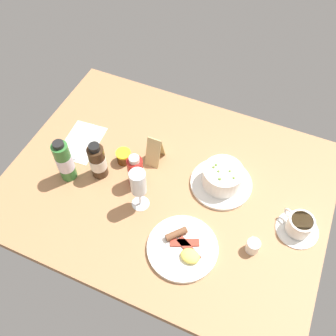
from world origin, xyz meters
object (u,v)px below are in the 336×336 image
at_px(cutlery_setting, 81,142).
at_px(sauce_bottle_red, 136,172).
at_px(porridge_bowl, 222,178).
at_px(sauce_bottle_green, 64,161).
at_px(jam_jar, 124,157).
at_px(sauce_bottle_brown, 98,161).
at_px(coffee_cup, 299,226).
at_px(breakfast_plate, 183,248).
at_px(wine_glass, 138,184).
at_px(creamer_jug, 253,246).
at_px(menu_card, 155,150).

height_order(cutlery_setting, sauce_bottle_red, sauce_bottle_red).
distance_m(porridge_bowl, sauce_bottle_green, 0.53).
xyz_separation_m(jam_jar, sauce_bottle_red, (-0.08, 0.06, 0.04)).
bearing_deg(sauce_bottle_green, jam_jar, -137.68).
relative_size(jam_jar, sauce_bottle_brown, 0.35).
height_order(porridge_bowl, coffee_cup, porridge_bowl).
relative_size(coffee_cup, sauce_bottle_red, 0.96).
relative_size(sauce_bottle_brown, breakfast_plate, 0.70).
distance_m(wine_glass, sauce_bottle_green, 0.28).
height_order(creamer_jug, jam_jar, creamer_jug).
bearing_deg(cutlery_setting, wine_glass, 155.36).
relative_size(porridge_bowl, coffee_cup, 1.57).
xyz_separation_m(wine_glass, sauce_bottle_green, (0.28, -0.00, -0.04)).
relative_size(cutlery_setting, sauce_bottle_green, 1.10).
xyz_separation_m(porridge_bowl, sauce_bottle_brown, (0.41, 0.13, 0.03)).
distance_m(coffee_cup, sauce_bottle_brown, 0.69).
bearing_deg(wine_glass, sauce_bottle_brown, -16.82).
bearing_deg(breakfast_plate, sauce_bottle_red, -34.54).
xyz_separation_m(creamer_jug, menu_card, (0.42, -0.20, 0.03)).
relative_size(coffee_cup, wine_glass, 0.77).
bearing_deg(sauce_bottle_green, sauce_bottle_brown, -150.89).
bearing_deg(sauce_bottle_red, cutlery_setting, -15.43).
xyz_separation_m(breakfast_plate, menu_card, (0.22, -0.28, 0.05)).
distance_m(wine_glass, breakfast_plate, 0.24).
distance_m(cutlery_setting, sauce_bottle_brown, 0.18).
height_order(creamer_jug, sauce_bottle_green, sauce_bottle_green).
distance_m(jam_jar, breakfast_plate, 0.40).
bearing_deg(porridge_bowl, sauce_bottle_red, 21.87).
xyz_separation_m(porridge_bowl, coffee_cup, (-0.28, 0.07, -0.01)).
distance_m(breakfast_plate, menu_card, 0.36).
height_order(porridge_bowl, menu_card, menu_card).
distance_m(jam_jar, sauce_bottle_red, 0.11).
relative_size(cutlery_setting, wine_glass, 1.12).
distance_m(coffee_cup, breakfast_plate, 0.37).
relative_size(creamer_jug, menu_card, 0.46).
bearing_deg(breakfast_plate, wine_glass, -26.07).
distance_m(cutlery_setting, jam_jar, 0.19).
distance_m(sauce_bottle_red, breakfast_plate, 0.30).
height_order(creamer_jug, sauce_bottle_brown, sauce_bottle_brown).
bearing_deg(sauce_bottle_green, cutlery_setting, -74.13).
bearing_deg(sauce_bottle_brown, wine_glass, 163.18).
xyz_separation_m(porridge_bowl, wine_glass, (0.22, 0.18, 0.08)).
height_order(coffee_cup, wine_glass, wine_glass).
distance_m(sauce_bottle_brown, sauce_bottle_red, 0.14).
bearing_deg(sauce_bottle_brown, jam_jar, -122.83).
height_order(coffee_cup, sauce_bottle_red, sauce_bottle_red).
bearing_deg(creamer_jug, menu_card, -25.23).
bearing_deg(wine_glass, porridge_bowl, -140.69).
bearing_deg(creamer_jug, sauce_bottle_green, -0.97).
relative_size(coffee_cup, breakfast_plate, 0.61).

